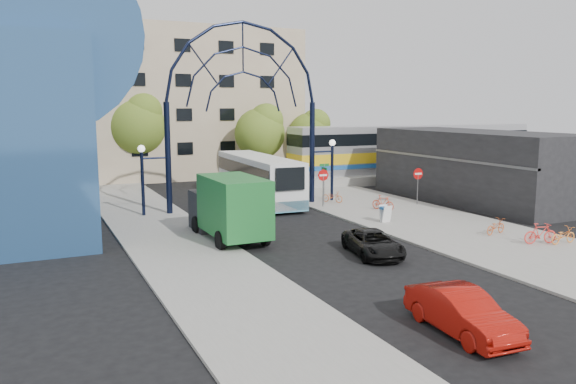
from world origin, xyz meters
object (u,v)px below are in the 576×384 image
stop_sign (323,179)px  tree_north_a (261,130)px  train_car (415,148)px  bike_far_a (496,226)px  green_truck (228,208)px  bike_far_c (563,235)px  tree_north_b (138,123)px  gateway_arch (243,77)px  bike_near_a (332,197)px  city_bus (258,178)px  bike_far_b (540,233)px  do_not_enter_sign (418,177)px  tree_north_c (311,132)px  black_suv (373,243)px  bike_near_b (383,203)px  street_name_sign (324,175)px  sandwich_board (385,212)px  red_sedan (462,312)px

stop_sign → tree_north_a: size_ratio=0.36×
train_car → bike_far_a: train_car is taller
green_truck → bike_far_c: green_truck is taller
train_car → tree_north_b: (-23.88, 7.93, 2.37)m
stop_sign → gateway_arch: bearing=157.4°
bike_near_a → tree_north_b: bearing=84.9°
tree_north_a → stop_sign: bearing=-95.4°
city_bus → bike_far_b: size_ratio=6.95×
do_not_enter_sign → tree_north_c: 18.11m
black_suv → bike_near_b: (6.53, 8.71, 0.03)m
bike_far_a → street_name_sign: bearing=5.0°
tree_north_a → tree_north_c: tree_north_a is taller
tree_north_b → bike_far_c: 35.27m
bike_near_a → black_suv: bearing=-147.8°
stop_sign → city_bus: 5.24m
tree_north_c → bike_far_a: size_ratio=4.20×
tree_north_b → bike_far_b: bearing=-67.1°
bike_far_a → bike_far_b: (0.37, -2.50, 0.11)m
train_car → tree_north_b: size_ratio=3.14×
train_car → tree_north_c: tree_north_c is taller
tree_north_c → city_bus: tree_north_c is taller
stop_sign → tree_north_a: 14.23m
do_not_enter_sign → sandwich_board: size_ratio=2.51×
do_not_enter_sign → tree_north_c: (1.12, 17.93, 2.30)m
sandwich_board → bike_far_a: 6.06m
tree_north_c → bike_near_b: bearing=-103.4°
tree_north_c → green_truck: tree_north_c is taller
sandwich_board → tree_north_a: size_ratio=0.14×
black_suv → bike_far_b: bearing=-1.6°
tree_north_b → bike_far_c: (14.34, -31.87, -4.73)m
stop_sign → bike_far_c: stop_sign is taller
tree_north_a → red_sedan: size_ratio=1.72×
tree_north_b → red_sedan: bearing=-86.3°
stop_sign → bike_far_a: stop_sign is taller
tree_north_a → bike_near_a: size_ratio=4.58×
do_not_enter_sign → bike_far_b: bearing=-97.8°
tree_north_b → city_bus: 15.17m
stop_sign → bike_far_c: size_ratio=1.59×
green_truck → sandwich_board: bearing=-2.6°
sandwich_board → tree_north_b: tree_north_b is taller
bike_far_a → stop_sign: bearing=7.7°
sandwich_board → red_sedan: size_ratio=0.24×
black_suv → gateway_arch: bearing=106.9°
do_not_enter_sign → train_car: train_car is taller
tree_north_a → red_sedan: tree_north_a is taller
green_truck → red_sedan: size_ratio=1.61×
green_truck → bike_near_b: green_truck is taller
do_not_enter_sign → sandwich_board: 6.85m
stop_sign → green_truck: (-8.60, -5.72, -0.35)m
bike_far_c → tree_north_c: bearing=-3.9°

